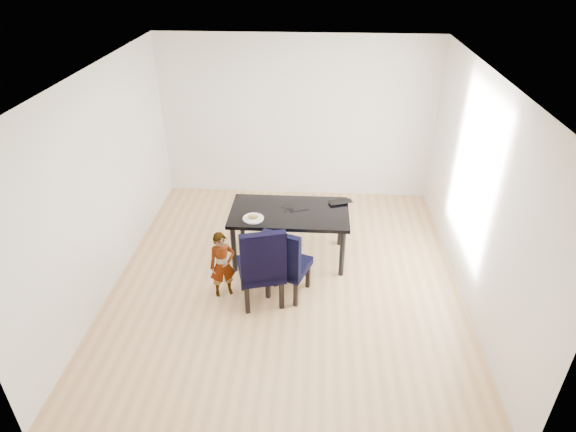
# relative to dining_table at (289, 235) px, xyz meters

# --- Properties ---
(floor) EXTENTS (4.50, 5.00, 0.01)m
(floor) POSITION_rel_dining_table_xyz_m (0.00, -0.50, -0.38)
(floor) COLOR tan
(floor) RESTS_ON ground
(ceiling) EXTENTS (4.50, 5.00, 0.01)m
(ceiling) POSITION_rel_dining_table_xyz_m (0.00, -0.50, 2.33)
(ceiling) COLOR white
(ceiling) RESTS_ON wall_back
(wall_back) EXTENTS (4.50, 0.01, 2.70)m
(wall_back) POSITION_rel_dining_table_xyz_m (0.00, 2.00, 0.98)
(wall_back) COLOR white
(wall_back) RESTS_ON ground
(wall_front) EXTENTS (4.50, 0.01, 2.70)m
(wall_front) POSITION_rel_dining_table_xyz_m (0.00, -3.00, 0.98)
(wall_front) COLOR silver
(wall_front) RESTS_ON ground
(wall_left) EXTENTS (0.01, 5.00, 2.70)m
(wall_left) POSITION_rel_dining_table_xyz_m (-2.25, -0.50, 0.98)
(wall_left) COLOR white
(wall_left) RESTS_ON ground
(wall_right) EXTENTS (0.01, 5.00, 2.70)m
(wall_right) POSITION_rel_dining_table_xyz_m (2.25, -0.50, 0.98)
(wall_right) COLOR silver
(wall_right) RESTS_ON ground
(dining_table) EXTENTS (1.60, 0.90, 0.75)m
(dining_table) POSITION_rel_dining_table_xyz_m (0.00, 0.00, 0.00)
(dining_table) COLOR black
(dining_table) RESTS_ON floor
(chair_left) EXTENTS (0.66, 0.68, 1.11)m
(chair_left) POSITION_rel_dining_table_xyz_m (-0.29, -0.93, 0.18)
(chair_left) COLOR black
(chair_left) RESTS_ON floor
(chair_right) EXTENTS (0.62, 0.63, 1.00)m
(chair_right) POSITION_rel_dining_table_xyz_m (0.03, -0.78, 0.12)
(chair_right) COLOR black
(chair_right) RESTS_ON floor
(child) EXTENTS (0.39, 0.33, 0.89)m
(child) POSITION_rel_dining_table_xyz_m (-0.78, -0.86, 0.07)
(child) COLOR #F65614
(child) RESTS_ON floor
(plate) EXTENTS (0.32, 0.32, 0.02)m
(plate) POSITION_rel_dining_table_xyz_m (-0.46, -0.23, 0.38)
(plate) COLOR silver
(plate) RESTS_ON dining_table
(sandwich) EXTENTS (0.16, 0.10, 0.06)m
(sandwich) POSITION_rel_dining_table_xyz_m (-0.47, -0.25, 0.42)
(sandwich) COLOR olive
(sandwich) RESTS_ON plate
(laptop) EXTENTS (0.38, 0.31, 0.03)m
(laptop) POSITION_rel_dining_table_xyz_m (0.68, 0.31, 0.39)
(laptop) COLOR black
(laptop) RESTS_ON dining_table
(cable_tangle) EXTENTS (0.13, 0.13, 0.01)m
(cable_tangle) POSITION_rel_dining_table_xyz_m (-0.01, 0.00, 0.38)
(cable_tangle) COLOR black
(cable_tangle) RESTS_ON dining_table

